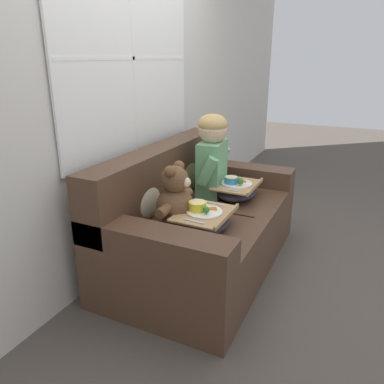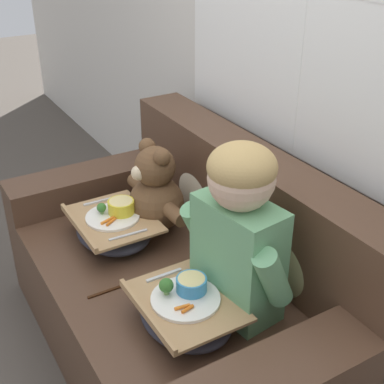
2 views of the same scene
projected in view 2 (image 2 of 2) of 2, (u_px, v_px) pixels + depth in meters
name	position (u px, v px, depth m)	size (l,w,h in m)	color
ground_plane	(177.00, 352.00, 2.43)	(14.00, 14.00, 0.00)	#4C443D
wall_back_with_window	(311.00, 44.00, 2.09)	(8.00, 0.08, 2.60)	beige
couch	(188.00, 290.00, 2.31)	(1.72, 0.98, 0.90)	#4C3323
throw_pillow_behind_child	(286.00, 250.00, 2.02)	(0.36, 0.17, 0.38)	#898456
throw_pillow_behind_teddy	(199.00, 183.00, 2.51)	(0.33, 0.16, 0.34)	#C1B293
child_figure	(239.00, 224.00, 1.83)	(0.48, 0.25, 0.66)	#66A370
teddy_bear	(155.00, 194.00, 2.40)	(0.46, 0.31, 0.42)	brown
lap_tray_child	(185.00, 311.00, 1.88)	(0.41, 0.32, 0.19)	#2D2D38
lap_tray_teddy	(114.00, 227.00, 2.36)	(0.42, 0.33, 0.19)	#2D2D38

